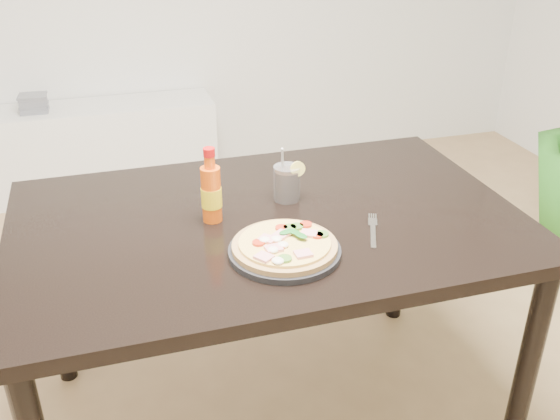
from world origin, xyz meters
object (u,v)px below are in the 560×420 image
object	(u,v)px
plate	(285,251)
pizza	(285,245)
hot_sauce_bottle	(211,193)
media_console	(90,149)
fork	(373,229)
dining_table	(268,242)
cola_cup	(287,184)

from	to	relation	value
plate	pizza	distance (m)	0.02
hot_sauce_bottle	media_console	world-z (taller)	hot_sauce_bottle
fork	plate	bearing A→B (deg)	-145.95
dining_table	plate	size ratio (longest dim) A/B	4.98
dining_table	pizza	world-z (taller)	pizza
dining_table	media_console	distance (m)	2.09
plate	hot_sauce_bottle	world-z (taller)	hot_sauce_bottle
dining_table	cola_cup	bearing A→B (deg)	47.15
pizza	fork	size ratio (longest dim) A/B	1.46
plate	hot_sauce_bottle	size ratio (longest dim) A/B	1.33
plate	fork	bearing A→B (deg)	10.67
fork	media_console	distance (m)	2.32
dining_table	cola_cup	world-z (taller)	cola_cup
plate	hot_sauce_bottle	distance (m)	0.28
media_console	cola_cup	bearing A→B (deg)	-73.07
dining_table	cola_cup	xyz separation A→B (m)	(0.08, 0.09, 0.13)
fork	dining_table	bearing A→B (deg)	171.27
dining_table	cola_cup	distance (m)	0.18
pizza	media_console	bearing A→B (deg)	102.31
pizza	media_console	world-z (taller)	pizza
hot_sauce_bottle	cola_cup	world-z (taller)	hot_sauce_bottle
plate	media_console	size ratio (longest dim) A/B	0.20
cola_cup	fork	xyz separation A→B (m)	(0.16, -0.25, -0.05)
pizza	plate	bearing A→B (deg)	76.26
pizza	hot_sauce_bottle	world-z (taller)	hot_sauce_bottle
plate	fork	xyz separation A→B (m)	(0.26, 0.05, -0.01)
dining_table	pizza	bearing A→B (deg)	-93.83
hot_sauce_bottle	cola_cup	bearing A→B (deg)	15.94
fork	pizza	bearing A→B (deg)	-145.74
pizza	media_console	size ratio (longest dim) A/B	0.19
fork	media_console	bearing A→B (deg)	132.44
pizza	cola_cup	xyz separation A→B (m)	(0.10, 0.30, 0.02)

